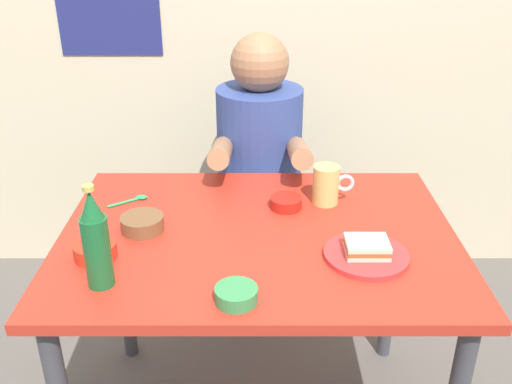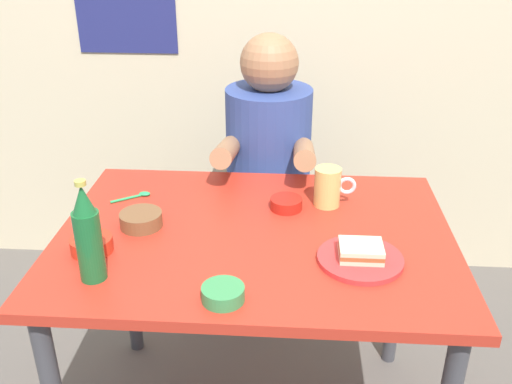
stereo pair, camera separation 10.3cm
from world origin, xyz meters
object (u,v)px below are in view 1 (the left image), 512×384
object	(u,v)px
plate_orange	(364,255)
condiment_bowl_brown	(140,223)
dining_table	(256,260)
person_seated	(257,143)
beer_bottle	(94,242)
beer_mug	(325,185)
sandwich	(365,247)
stool	(257,237)

from	to	relation	value
plate_orange	condiment_bowl_brown	distance (m)	0.62
dining_table	plate_orange	xyz separation A→B (m)	(0.28, -0.13, 0.10)
person_seated	beer_bottle	xyz separation A→B (m)	(-0.38, -0.87, 0.09)
beer_mug	condiment_bowl_brown	xyz separation A→B (m)	(-0.53, -0.17, -0.04)
plate_orange	beer_mug	world-z (taller)	beer_mug
sandwich	condiment_bowl_brown	world-z (taller)	sandwich
plate_orange	sandwich	distance (m)	0.02
stool	person_seated	distance (m)	0.42
beer_mug	beer_bottle	bearing A→B (deg)	-143.86
sandwich	condiment_bowl_brown	distance (m)	0.62
beer_bottle	sandwich	bearing A→B (deg)	10.11
beer_bottle	condiment_bowl_brown	distance (m)	0.28
person_seated	beer_mug	xyz separation A→B (m)	(0.20, -0.44, 0.03)
condiment_bowl_brown	dining_table	bearing A→B (deg)	-2.09
beer_bottle	condiment_bowl_brown	size ratio (longest dim) A/B	2.18
condiment_bowl_brown	person_seated	bearing A→B (deg)	61.39
dining_table	person_seated	distance (m)	0.63
dining_table	plate_orange	distance (m)	0.32
plate_orange	beer_bottle	bearing A→B (deg)	-169.89
dining_table	beer_mug	distance (m)	0.32
sandwich	beer_bottle	distance (m)	0.67
sandwich	beer_mug	world-z (taller)	beer_mug
stool	plate_orange	distance (m)	0.90
beer_bottle	condiment_bowl_brown	bearing A→B (deg)	78.62
stool	plate_orange	world-z (taller)	plate_orange
beer_mug	sandwich	bearing A→B (deg)	-77.37
beer_mug	beer_bottle	xyz separation A→B (m)	(-0.58, -0.43, 0.06)
plate_orange	beer_mug	size ratio (longest dim) A/B	1.75
plate_orange	sandwich	world-z (taller)	sandwich
plate_orange	condiment_bowl_brown	world-z (taller)	condiment_bowl_brown
person_seated	beer_mug	size ratio (longest dim) A/B	5.71
person_seated	beer_mug	distance (m)	0.48
beer_mug	dining_table	bearing A→B (deg)	-139.22
plate_orange	beer_bottle	distance (m)	0.67
sandwich	condiment_bowl_brown	bearing A→B (deg)	166.74
dining_table	condiment_bowl_brown	bearing A→B (deg)	177.91
person_seated	sandwich	bearing A→B (deg)	-70.08
dining_table	condiment_bowl_brown	distance (m)	0.34
dining_table	plate_orange	world-z (taller)	plate_orange
stool	condiment_bowl_brown	world-z (taller)	condiment_bowl_brown
dining_table	beer_bottle	world-z (taller)	beer_bottle
person_seated	sandwich	xyz separation A→B (m)	(0.27, -0.75, 0.01)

